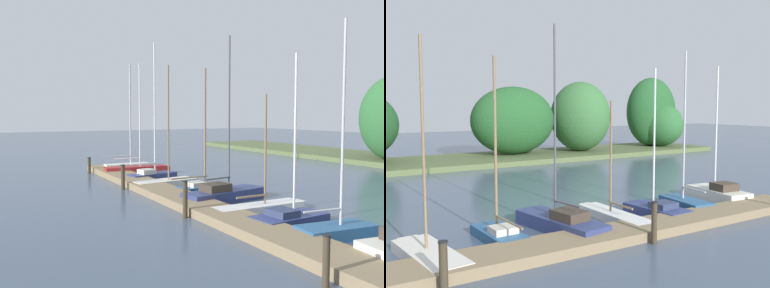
% 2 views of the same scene
% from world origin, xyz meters
% --- Properties ---
extents(dock_pier, '(24.73, 1.80, 0.35)m').
position_xyz_m(dock_pier, '(0.00, 14.09, 0.17)').
color(dock_pier, '#847051').
rests_on(dock_pier, ground).
extents(sailboat_0, '(1.09, 3.69, 7.62)m').
position_xyz_m(sailboat_0, '(-11.12, 15.94, 0.41)').
color(sailboat_0, silver).
rests_on(sailboat_0, ground).
extents(sailboat_1, '(1.41, 4.44, 7.35)m').
position_xyz_m(sailboat_1, '(-8.70, 15.69, 0.35)').
color(sailboat_1, maroon).
rests_on(sailboat_1, ground).
extents(sailboat_2, '(1.60, 3.32, 8.34)m').
position_xyz_m(sailboat_2, '(-6.03, 15.60, 0.39)').
color(sailboat_2, navy).
rests_on(sailboat_2, ground).
extents(sailboat_3, '(1.60, 3.94, 6.77)m').
position_xyz_m(sailboat_3, '(-3.61, 15.42, 0.28)').
color(sailboat_3, silver).
rests_on(sailboat_3, ground).
extents(sailboat_4, '(1.18, 3.32, 6.38)m').
position_xyz_m(sailboat_4, '(-1.00, 16.24, 0.35)').
color(sailboat_4, '#285684').
rests_on(sailboat_4, ground).
extents(sailboat_5, '(1.89, 4.54, 7.65)m').
position_xyz_m(sailboat_5, '(1.36, 16.10, 0.37)').
color(sailboat_5, navy).
rests_on(sailboat_5, ground).
extents(sailboat_6, '(0.96, 4.35, 4.88)m').
position_xyz_m(sailboat_6, '(3.97, 16.22, 0.23)').
color(sailboat_6, white).
rests_on(sailboat_6, ground).
extents(sailboat_7, '(1.48, 3.18, 6.25)m').
position_xyz_m(sailboat_7, '(6.05, 15.90, 0.30)').
color(sailboat_7, navy).
rests_on(sailboat_7, ground).
extents(sailboat_8, '(1.41, 2.90, 7.10)m').
position_xyz_m(sailboat_8, '(8.04, 16.17, 0.35)').
color(sailboat_8, '#285684').
rests_on(sailboat_8, ground).
extents(mooring_piling_0, '(0.23, 0.23, 1.10)m').
position_xyz_m(mooring_piling_0, '(-10.70, 12.90, 0.55)').
color(mooring_piling_0, '#3D3323').
rests_on(mooring_piling_0, ground).
extents(mooring_piling_1, '(0.25, 0.25, 1.34)m').
position_xyz_m(mooring_piling_1, '(-3.83, 12.90, 0.67)').
color(mooring_piling_1, '#3D3323').
rests_on(mooring_piling_1, ground).
extents(mooring_piling_2, '(0.22, 0.22, 1.46)m').
position_xyz_m(mooring_piling_2, '(3.28, 12.97, 0.74)').
color(mooring_piling_2, '#3D3323').
rests_on(mooring_piling_2, ground).
extents(mooring_piling_3, '(0.20, 0.20, 1.26)m').
position_xyz_m(mooring_piling_3, '(10.71, 12.82, 0.63)').
color(mooring_piling_3, '#3D3323').
rests_on(mooring_piling_3, ground).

